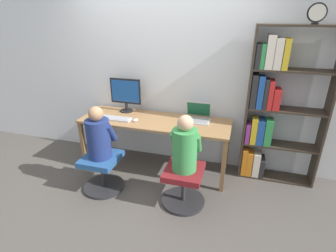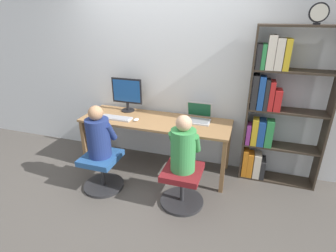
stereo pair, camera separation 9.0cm
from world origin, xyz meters
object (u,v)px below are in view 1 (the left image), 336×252
Objects in this scene: keyboard at (115,118)px; bookshelf at (272,109)px; person_at_monitor at (98,135)px; desk_clock at (317,13)px; office_chair_left at (102,170)px; desktop_monitor at (126,94)px; person_at_laptop at (185,146)px; office_chair_right at (184,184)px; laptop at (197,117)px.

bookshelf is (1.99, 0.33, 0.23)m from keyboard.
desk_clock is at bearing 19.35° from person_at_monitor.
keyboard is 0.72m from office_chair_left.
desk_clock reaches higher than desktop_monitor.
office_chair_left is (0.04, -0.52, -0.50)m from keyboard.
person_at_laptop is at bearing -38.20° from desktop_monitor.
office_chair_right is at bearing -146.68° from desk_clock.
desk_clock is (0.27, -0.06, 1.09)m from bookshelf.
laptop is at bearing 37.18° from person_at_monitor.
laptop reaches higher than office_chair_left.
bookshelf is at bearing 9.32° from keyboard.
person_at_monitor is (-1.04, -0.01, 0.48)m from office_chair_right.
bookshelf is (0.91, 0.83, 0.73)m from office_chair_right.
desktop_monitor is at bearing 178.28° from desk_clock.
office_chair_left and office_chair_right have the same top height.
office_chair_right is 0.79× the size of person_at_laptop.
person_at_laptop is at bearing -137.73° from bookshelf.
keyboard is 2.63m from desk_clock.
laptop is 1.30m from person_at_monitor.
office_chair_left is 2.42× the size of desk_clock.
laptop reaches higher than office_chair_right.
person_at_monitor is 0.33× the size of bookshelf.
person_at_laptop reaches higher than office_chair_left.
bookshelf is at bearing 23.21° from person_at_monitor.
bookshelf reaches higher than keyboard.
office_chair_left is at bearing -179.45° from office_chair_right.
desk_clock is (2.22, 0.78, 1.81)m from office_chair_left.
office_chair_left is at bearing -142.65° from laptop.
desktop_monitor is at bearing 91.44° from person_at_monitor.
office_chair_left is 0.79× the size of person_at_laptop.
keyboard is at bearing -165.65° from laptop.
keyboard is at bearing 93.99° from person_at_monitor.
person_at_monitor is (0.02, -0.85, -0.26)m from desktop_monitor.
keyboard is 0.51m from person_at_monitor.
bookshelf is (0.92, 0.05, 0.19)m from laptop.
bookshelf is at bearing 168.04° from desk_clock.
person_at_monitor is 2.14m from bookshelf.
laptop is at bearing 37.35° from office_chair_left.
office_chair_left is (0.02, -0.85, -0.75)m from desktop_monitor.
keyboard is 2.07× the size of desk_clock.
keyboard is at bearing 155.08° from person_at_laptop.
person_at_laptop is (1.04, 0.01, 0.00)m from person_at_monitor.
keyboard reaches higher than office_chair_right.
office_chair_left is 1.15m from person_at_laptop.
laptop is 0.94m from bookshelf.
desk_clock is at bearing 33.15° from person_at_laptop.
bookshelf reaches higher than desktop_monitor.
keyboard is 2.03m from bookshelf.
person_at_monitor is at bearing -88.56° from desktop_monitor.
person_at_laptop is at bearing -146.85° from desk_clock.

